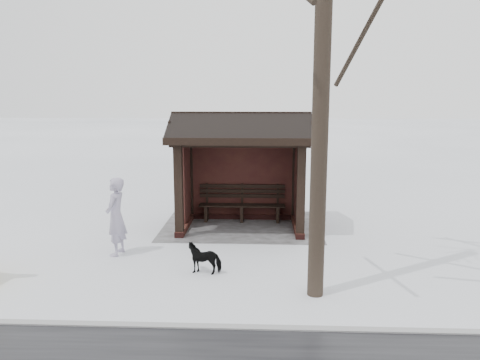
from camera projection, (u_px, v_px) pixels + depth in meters
name	position (u px, v px, depth m)	size (l,w,h in m)	color
ground	(241.00, 228.00, 12.54)	(120.00, 120.00, 0.00)	white
kerb	(226.00, 328.00, 7.13)	(120.00, 0.15, 0.06)	gray
trampled_patch	(241.00, 225.00, 12.73)	(4.20, 3.20, 0.02)	gray
bus_shelter	(241.00, 147.00, 12.31)	(3.60, 2.40, 3.09)	#3B1815
pedestrian	(116.00, 217.00, 10.30)	(0.64, 0.42, 1.74)	#A39AB5
dog	(205.00, 258.00, 9.36)	(0.32, 0.71, 0.60)	black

